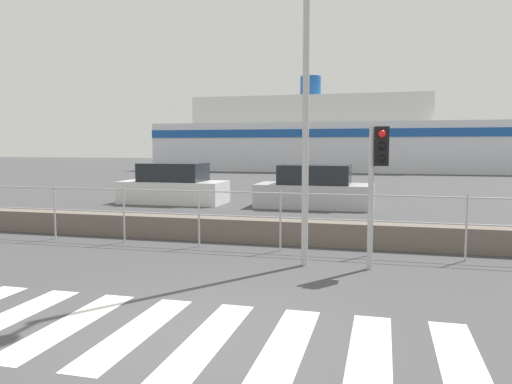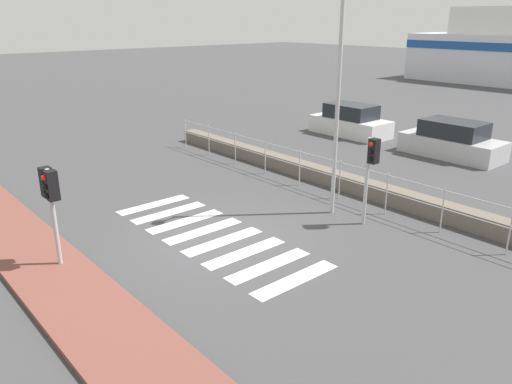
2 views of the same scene
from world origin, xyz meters
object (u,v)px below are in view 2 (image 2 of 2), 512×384
object	(u,v)px
traffic_light_near	(50,191)
streetlamp	(336,71)
parked_car_white	(350,122)
parked_car_silver	(452,141)
traffic_light_far	(371,162)

from	to	relation	value
traffic_light_near	streetlamp	bearing A→B (deg)	75.98
parked_car_white	parked_car_silver	xyz separation A→B (m)	(5.45, 0.00, -0.01)
parked_car_white	streetlamp	bearing A→B (deg)	-54.14
traffic_light_near	parked_car_silver	world-z (taller)	traffic_light_near
traffic_light_far	parked_car_white	size ratio (longest dim) A/B	0.63
streetlamp	parked_car_white	size ratio (longest dim) A/B	1.74
traffic_light_near	parked_car_white	bearing A→B (deg)	105.77
streetlamp	parked_car_silver	size ratio (longest dim) A/B	1.68
traffic_light_near	traffic_light_far	bearing A→B (deg)	67.51
traffic_light_near	streetlamp	world-z (taller)	streetlamp
parked_car_white	parked_car_silver	size ratio (longest dim) A/B	0.96
streetlamp	parked_car_silver	bearing A→B (deg)	96.43
traffic_light_near	streetlamp	distance (m)	7.96
traffic_light_far	parked_car_silver	size ratio (longest dim) A/B	0.61
traffic_light_far	parked_car_silver	world-z (taller)	traffic_light_far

